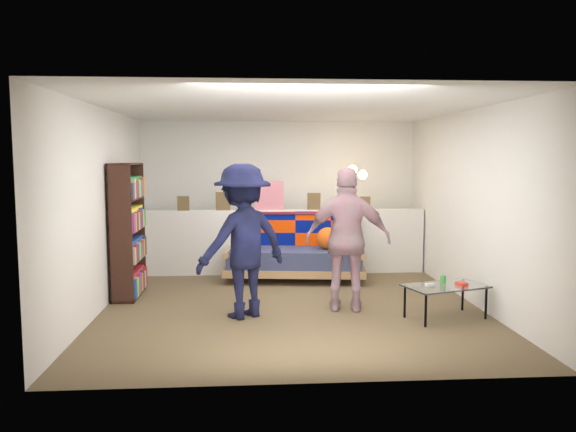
{
  "coord_description": "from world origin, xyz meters",
  "views": [
    {
      "loc": [
        -0.51,
        -6.81,
        1.81
      ],
      "look_at": [
        0.0,
        0.4,
        1.05
      ],
      "focal_mm": 35.0,
      "sensor_mm": 36.0,
      "label": 1
    }
  ],
  "objects_px": {
    "futon_sofa": "(296,252)",
    "bookshelf": "(128,235)",
    "floor_lamp": "(353,198)",
    "person_right": "(348,239)",
    "person_left": "(243,241)",
    "coffee_table": "(446,288)"
  },
  "relations": [
    {
      "from": "futon_sofa",
      "to": "bookshelf",
      "type": "distance_m",
      "value": 2.47
    },
    {
      "from": "floor_lamp",
      "to": "person_right",
      "type": "bearing_deg",
      "value": -102.32
    },
    {
      "from": "person_left",
      "to": "futon_sofa",
      "type": "bearing_deg",
      "value": -144.4
    },
    {
      "from": "person_right",
      "to": "bookshelf",
      "type": "bearing_deg",
      "value": -8.07
    },
    {
      "from": "futon_sofa",
      "to": "coffee_table",
      "type": "xyz_separation_m",
      "value": [
        1.5,
        -2.18,
        -0.05
      ]
    },
    {
      "from": "bookshelf",
      "to": "coffee_table",
      "type": "relative_size",
      "value": 1.72
    },
    {
      "from": "coffee_table",
      "to": "person_left",
      "type": "distance_m",
      "value": 2.35
    },
    {
      "from": "bookshelf",
      "to": "person_right",
      "type": "distance_m",
      "value": 2.87
    },
    {
      "from": "floor_lamp",
      "to": "person_left",
      "type": "xyz_separation_m",
      "value": [
        -1.66,
        -2.17,
        -0.33
      ]
    },
    {
      "from": "coffee_table",
      "to": "person_left",
      "type": "height_order",
      "value": "person_left"
    },
    {
      "from": "person_left",
      "to": "floor_lamp",
      "type": "bearing_deg",
      "value": -160.31
    },
    {
      "from": "coffee_table",
      "to": "person_right",
      "type": "relative_size",
      "value": 0.59
    },
    {
      "from": "bookshelf",
      "to": "coffee_table",
      "type": "xyz_separation_m",
      "value": [
        3.78,
        -1.3,
        -0.46
      ]
    },
    {
      "from": "bookshelf",
      "to": "futon_sofa",
      "type": "bearing_deg",
      "value": 21.18
    },
    {
      "from": "floor_lamp",
      "to": "person_right",
      "type": "height_order",
      "value": "person_right"
    },
    {
      "from": "person_left",
      "to": "person_right",
      "type": "height_order",
      "value": "person_left"
    },
    {
      "from": "bookshelf",
      "to": "coffee_table",
      "type": "height_order",
      "value": "bookshelf"
    },
    {
      "from": "coffee_table",
      "to": "bookshelf",
      "type": "bearing_deg",
      "value": 160.99
    },
    {
      "from": "floor_lamp",
      "to": "coffee_table",
      "type": "bearing_deg",
      "value": -75.67
    },
    {
      "from": "coffee_table",
      "to": "person_right",
      "type": "bearing_deg",
      "value": 158.96
    },
    {
      "from": "futon_sofa",
      "to": "person_left",
      "type": "distance_m",
      "value": 2.15
    },
    {
      "from": "coffee_table",
      "to": "floor_lamp",
      "type": "relative_size",
      "value": 0.6
    }
  ]
}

